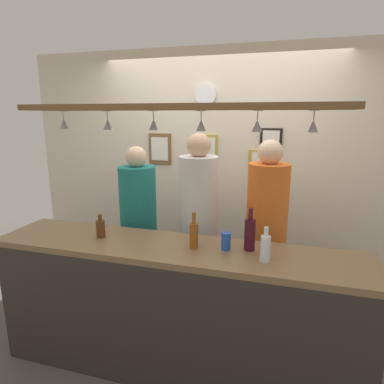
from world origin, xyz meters
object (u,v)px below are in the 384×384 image
(person_middle_white_patterned_shirt, at_px, (198,213))
(bottle_soda_clear, at_px, (265,248))
(bottle_wine_dark_red, at_px, (250,234))
(drink_can, at_px, (226,241))
(bottle_beer_amber_tall, at_px, (194,235))
(person_right_orange_shirt, at_px, (267,222))
(picture_frame_lower_pair, at_px, (263,159))
(picture_frame_caricature, at_px, (160,149))
(person_left_teal_shirt, at_px, (138,216))
(wall_clock, at_px, (206,95))
(picture_frame_crest, at_px, (209,147))
(bottle_beer_brown_stubby, at_px, (101,228))
(picture_frame_upper_small, at_px, (271,137))

(person_middle_white_patterned_shirt, distance_m, bottle_soda_clear, 0.94)
(bottle_wine_dark_red, distance_m, drink_can, 0.17)
(bottle_soda_clear, relative_size, drink_can, 1.89)
(person_middle_white_patterned_shirt, bearing_deg, bottle_beer_amber_tall, -77.77)
(person_right_orange_shirt, xyz_separation_m, picture_frame_lower_pair, (-0.11, 0.78, 0.42))
(person_right_orange_shirt, distance_m, picture_frame_caricature, 1.56)
(person_right_orange_shirt, distance_m, bottle_wine_dark_red, 0.55)
(bottle_soda_clear, xyz_separation_m, bottle_beer_amber_tall, (-0.49, 0.08, 0.01))
(person_middle_white_patterned_shirt, xyz_separation_m, picture_frame_lower_pair, (0.48, 0.78, 0.39))
(person_left_teal_shirt, xyz_separation_m, bottle_soda_clear, (1.21, -0.70, 0.11))
(bottle_soda_clear, distance_m, picture_frame_caricature, 2.01)
(person_middle_white_patterned_shirt, distance_m, person_right_orange_shirt, 0.59)
(bottle_soda_clear, height_order, bottle_wine_dark_red, bottle_wine_dark_red)
(bottle_soda_clear, relative_size, bottle_beer_amber_tall, 0.88)
(bottle_beer_amber_tall, relative_size, wall_clock, 1.18)
(bottle_soda_clear, bearing_deg, picture_frame_crest, 116.00)
(picture_frame_caricature, bearing_deg, person_middle_white_patterned_shirt, -49.60)
(person_left_teal_shirt, distance_m, drink_can, 1.10)
(person_right_orange_shirt, distance_m, picture_frame_crest, 1.16)
(person_middle_white_patterned_shirt, height_order, bottle_wine_dark_red, person_middle_white_patterned_shirt)
(drink_can, relative_size, wall_clock, 0.55)
(person_left_teal_shirt, distance_m, picture_frame_lower_pair, 1.40)
(person_left_teal_shirt, bearing_deg, picture_frame_crest, 57.89)
(wall_clock, bearing_deg, person_middle_white_patterned_shirt, -80.01)
(drink_can, bearing_deg, picture_frame_lower_pair, 84.56)
(bottle_beer_brown_stubby, relative_size, picture_frame_lower_pair, 0.60)
(person_right_orange_shirt, xyz_separation_m, picture_frame_upper_small, (-0.04, 0.78, 0.65))
(person_left_teal_shirt, bearing_deg, bottle_beer_brown_stubby, -92.11)
(person_middle_white_patterned_shirt, distance_m, picture_frame_upper_small, 1.14)
(bottle_soda_clear, bearing_deg, bottle_beer_amber_tall, 170.70)
(picture_frame_caricature, bearing_deg, bottle_wine_dark_red, -48.41)
(bottle_beer_brown_stubby, bearing_deg, bottle_beer_amber_tall, -0.51)
(bottle_wine_dark_red, relative_size, picture_frame_caricature, 0.88)
(person_left_teal_shirt, height_order, bottle_wine_dark_red, person_left_teal_shirt)
(picture_frame_lower_pair, relative_size, picture_frame_upper_small, 1.36)
(person_middle_white_patterned_shirt, relative_size, wall_clock, 8.02)
(bottle_beer_amber_tall, distance_m, picture_frame_lower_pair, 1.48)
(drink_can, bearing_deg, person_left_teal_shirt, 148.31)
(bottle_beer_brown_stubby, bearing_deg, bottle_wine_dark_red, 3.53)
(bottle_wine_dark_red, relative_size, wall_clock, 1.36)
(bottle_soda_clear, height_order, picture_frame_lower_pair, picture_frame_lower_pair)
(person_middle_white_patterned_shirt, bearing_deg, picture_frame_upper_small, 54.69)
(bottle_wine_dark_red, distance_m, bottle_beer_brown_stubby, 1.12)
(drink_can, bearing_deg, wall_clock, 109.88)
(wall_clock, bearing_deg, bottle_beer_brown_stubby, -108.74)
(bottle_beer_brown_stubby, relative_size, picture_frame_caricature, 0.53)
(picture_frame_caricature, distance_m, picture_frame_upper_small, 1.22)
(drink_can, bearing_deg, bottle_wine_dark_red, 12.44)
(bottle_wine_dark_red, xyz_separation_m, bottle_beer_brown_stubby, (-1.12, -0.07, -0.05))
(bottle_soda_clear, distance_m, picture_frame_crest, 1.71)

